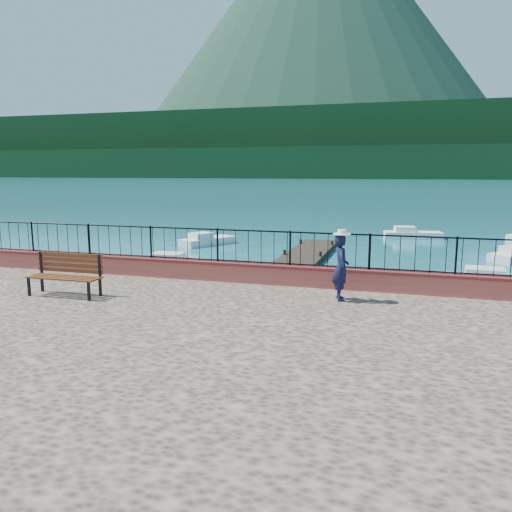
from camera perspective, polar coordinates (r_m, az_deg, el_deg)
The scene contains 14 objects.
ground at distance 11.25m, azimuth 1.03°, elevation -13.52°, with size 2000.00×2000.00×0.00m, color #19596B.
parapet at distance 14.24m, azimuth 5.06°, elevation -2.26°, with size 28.00×0.46×0.58m, color #B85A42.
railing at distance 14.10m, azimuth 5.11°, elevation 0.78°, with size 27.00×0.05×0.95m, color black.
dock at distance 22.87m, azimuth 4.30°, elevation -1.12°, with size 2.00×16.00×0.30m, color #2D231C.
far_forest at distance 310.00m, azimuth 16.38°, elevation 10.17°, with size 900.00×60.00×18.00m, color black.
foothills at distance 370.38m, azimuth 16.56°, elevation 12.03°, with size 900.00×120.00×44.00m, color black.
volcano at distance 744.01m, azimuth 7.24°, elevation 24.08°, with size 560.00×560.00×380.00m, color #142D23.
park_bench at distance 14.00m, azimuth -20.95°, elevation -2.96°, with size 1.97×0.65×1.09m.
person at distance 12.71m, azimuth 9.68°, elevation -1.30°, with size 0.61×0.40×1.67m, color black.
hat at distance 12.57m, azimuth 9.79°, elevation 2.71°, with size 0.44×0.44×0.12m, color white.
boat_0 at distance 22.69m, azimuth -8.70°, elevation -0.65°, with size 3.91×1.30×0.80m, color silver.
boat_1 at distance 21.06m, azimuth 26.25°, elevation -2.36°, with size 3.97×1.30×0.80m, color silver.
boat_3 at distance 30.46m, azimuth -5.53°, elevation 2.05°, with size 3.53×1.30×0.80m, color silver.
boat_4 at distance 34.90m, azimuth 17.53°, elevation 2.62°, with size 3.71×1.30×0.80m, color white.
Camera 1 is at (2.77, -9.96, 4.43)m, focal length 35.00 mm.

